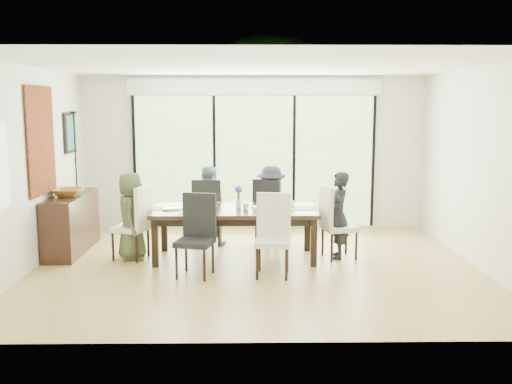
{
  "coord_description": "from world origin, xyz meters",
  "views": [
    {
      "loc": [
        -0.11,
        -7.53,
        2.19
      ],
      "look_at": [
        0.0,
        0.25,
        1.0
      ],
      "focal_mm": 40.0,
      "sensor_mm": 36.0,
      "label": 1
    }
  ],
  "objects_px": {
    "chair_left_end": "(130,222)",
    "person_far_right": "(271,205)",
    "chair_far_left": "(208,211)",
    "chair_right_end": "(340,222)",
    "chair_far_right": "(271,211)",
    "table_top": "(235,211)",
    "chair_near_right": "(273,236)",
    "person_left_end": "(131,216)",
    "vase": "(239,204)",
    "sideboard": "(72,223)",
    "person_far_left": "(208,206)",
    "cup_c": "(291,204)",
    "chair_near_left": "(195,236)",
    "bowl": "(68,192)",
    "person_right_end": "(338,215)",
    "cup_b": "(246,207)",
    "laptop": "(175,209)",
    "cup_a": "(187,204)"
  },
  "relations": [
    {
      "from": "chair_left_end",
      "to": "chair_near_left",
      "type": "distance_m",
      "value": 1.33
    },
    {
      "from": "cup_a",
      "to": "cup_c",
      "type": "distance_m",
      "value": 1.5
    },
    {
      "from": "person_right_end",
      "to": "cup_b",
      "type": "xyz_separation_m",
      "value": [
        -1.33,
        -0.1,
        0.15
      ]
    },
    {
      "from": "cup_a",
      "to": "sideboard",
      "type": "distance_m",
      "value": 1.82
    },
    {
      "from": "person_far_left",
      "to": "cup_c",
      "type": "height_order",
      "value": "person_far_left"
    },
    {
      "from": "sideboard",
      "to": "person_far_right",
      "type": "bearing_deg",
      "value": 7.86
    },
    {
      "from": "person_right_end",
      "to": "person_far_right",
      "type": "distance_m",
      "value": 1.25
    },
    {
      "from": "chair_left_end",
      "to": "chair_near_right",
      "type": "height_order",
      "value": "same"
    },
    {
      "from": "chair_far_right",
      "to": "bowl",
      "type": "relative_size",
      "value": 2.34
    },
    {
      "from": "bowl",
      "to": "chair_right_end",
      "type": "bearing_deg",
      "value": -4.52
    },
    {
      "from": "chair_far_left",
      "to": "bowl",
      "type": "height_order",
      "value": "chair_far_left"
    },
    {
      "from": "chair_far_left",
      "to": "chair_far_right",
      "type": "distance_m",
      "value": 1.0
    },
    {
      "from": "table_top",
      "to": "cup_a",
      "type": "bearing_deg",
      "value": 167.91
    },
    {
      "from": "chair_left_end",
      "to": "chair_far_right",
      "type": "bearing_deg",
      "value": 128.3
    },
    {
      "from": "chair_far_right",
      "to": "person_far_right",
      "type": "distance_m",
      "value": 0.09
    },
    {
      "from": "chair_far_left",
      "to": "table_top",
      "type": "bearing_deg",
      "value": 119.75
    },
    {
      "from": "chair_near_right",
      "to": "vase",
      "type": "distance_m",
      "value": 1.05
    },
    {
      "from": "chair_far_left",
      "to": "person_far_right",
      "type": "bearing_deg",
      "value": -179.29
    },
    {
      "from": "person_far_right",
      "to": "cup_b",
      "type": "height_order",
      "value": "person_far_right"
    },
    {
      "from": "cup_a",
      "to": "bowl",
      "type": "height_order",
      "value": "bowl"
    },
    {
      "from": "person_right_end",
      "to": "person_far_left",
      "type": "xyz_separation_m",
      "value": [
        -1.93,
        0.83,
        0.0
      ]
    },
    {
      "from": "chair_far_right",
      "to": "bowl",
      "type": "height_order",
      "value": "chair_far_right"
    },
    {
      "from": "person_far_right",
      "to": "sideboard",
      "type": "relative_size",
      "value": 0.82
    },
    {
      "from": "table_top",
      "to": "person_far_left",
      "type": "xyz_separation_m",
      "value": [
        -0.45,
        0.83,
        -0.07
      ]
    },
    {
      "from": "chair_right_end",
      "to": "person_far_right",
      "type": "xyz_separation_m",
      "value": [
        -0.95,
        0.83,
        0.09
      ]
    },
    {
      "from": "person_far_left",
      "to": "vase",
      "type": "bearing_deg",
      "value": 124.58
    },
    {
      "from": "chair_right_end",
      "to": "vase",
      "type": "relative_size",
      "value": 9.17
    },
    {
      "from": "chair_left_end",
      "to": "person_far_right",
      "type": "xyz_separation_m",
      "value": [
        2.05,
        0.83,
        0.09
      ]
    },
    {
      "from": "vase",
      "to": "cup_b",
      "type": "relative_size",
      "value": 1.2
    },
    {
      "from": "chair_far_left",
      "to": "sideboard",
      "type": "bearing_deg",
      "value": 14.07
    },
    {
      "from": "cup_c",
      "to": "bowl",
      "type": "xyz_separation_m",
      "value": [
        -3.26,
        0.21,
        0.14
      ]
    },
    {
      "from": "chair_near_left",
      "to": "person_far_left",
      "type": "bearing_deg",
      "value": 101.63
    },
    {
      "from": "cup_a",
      "to": "vase",
      "type": "bearing_deg",
      "value": -7.59
    },
    {
      "from": "bowl",
      "to": "person_right_end",
      "type": "bearing_deg",
      "value": -4.55
    },
    {
      "from": "chair_left_end",
      "to": "laptop",
      "type": "relative_size",
      "value": 3.33
    },
    {
      "from": "table_top",
      "to": "person_far_right",
      "type": "xyz_separation_m",
      "value": [
        0.55,
        0.83,
        -0.07
      ]
    },
    {
      "from": "chair_near_left",
      "to": "person_far_right",
      "type": "height_order",
      "value": "person_far_right"
    },
    {
      "from": "chair_near_right",
      "to": "cup_b",
      "type": "height_order",
      "value": "chair_near_right"
    },
    {
      "from": "chair_near_right",
      "to": "person_left_end",
      "type": "relative_size",
      "value": 0.85
    },
    {
      "from": "cup_a",
      "to": "chair_far_left",
      "type": "bearing_deg",
      "value": 70.35
    },
    {
      "from": "chair_far_left",
      "to": "chair_right_end",
      "type": "bearing_deg",
      "value": 158.3
    },
    {
      "from": "chair_left_end",
      "to": "person_left_end",
      "type": "relative_size",
      "value": 0.85
    },
    {
      "from": "vase",
      "to": "person_right_end",
      "type": "bearing_deg",
      "value": -2.0
    },
    {
      "from": "chair_right_end",
      "to": "person_far_left",
      "type": "height_order",
      "value": "person_far_left"
    },
    {
      "from": "table_top",
      "to": "sideboard",
      "type": "relative_size",
      "value": 1.52
    },
    {
      "from": "person_left_end",
      "to": "person_far_left",
      "type": "bearing_deg",
      "value": -55.01
    },
    {
      "from": "person_right_end",
      "to": "cup_c",
      "type": "height_order",
      "value": "person_right_end"
    },
    {
      "from": "person_left_end",
      "to": "sideboard",
      "type": "bearing_deg",
      "value": 63.33
    },
    {
      "from": "chair_left_end",
      "to": "chair_far_left",
      "type": "relative_size",
      "value": 1.0
    },
    {
      "from": "person_right_end",
      "to": "person_far_left",
      "type": "distance_m",
      "value": 2.1
    }
  ]
}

